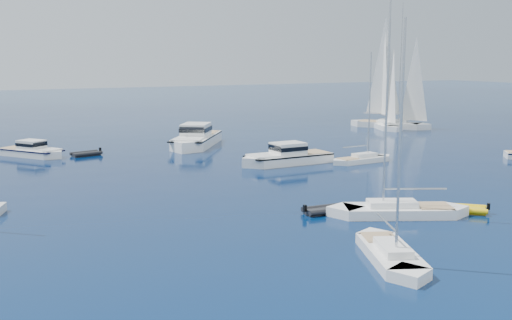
{
  "coord_description": "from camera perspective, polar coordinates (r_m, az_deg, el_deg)",
  "views": [
    {
      "loc": [
        -21.67,
        -17.3,
        10.5
      ],
      "look_at": [
        1.27,
        26.25,
        2.2
      ],
      "focal_mm": 42.45,
      "sensor_mm": 36.0,
      "label": 1
    }
  ],
  "objects": [
    {
      "name": "motor_cruiser_centre",
      "position": [
        60.9,
        2.87,
        -0.37
      ],
      "size": [
        10.57,
        3.44,
        2.76
      ],
      "primitive_type": null,
      "rotation": [
        0.0,
        0.0,
        1.59
      ],
      "color": "white",
      "rests_on": "ground"
    },
    {
      "name": "sailboat_fore",
      "position": [
        33.11,
        12.54,
        -9.16
      ],
      "size": [
        5.62,
        8.97,
        12.93
      ],
      "primitive_type": null,
      "rotation": [
        0.0,
        0.0,
        2.73
      ],
      "color": "white",
      "rests_on": "ground"
    },
    {
      "name": "tender_grey_near",
      "position": [
        41.87,
        6.46,
        -5.02
      ],
      "size": [
        3.17,
        1.93,
        0.95
      ],
      "primitive_type": null,
      "rotation": [
        0.0,
        0.0,
        4.65
      ],
      "color": "black",
      "rests_on": "ground"
    },
    {
      "name": "motor_cruiser_distant",
      "position": [
        73.5,
        -5.71,
        1.31
      ],
      "size": [
        11.08,
        13.12,
        3.48
      ],
      "primitive_type": null,
      "rotation": [
        0.0,
        0.0,
        2.51
      ],
      "color": "white",
      "rests_on": "ground"
    },
    {
      "name": "tender_grey_far",
      "position": [
        68.49,
        -15.7,
        0.39
      ],
      "size": [
        3.64,
        2.54,
        0.95
      ],
      "primitive_type": null,
      "rotation": [
        0.0,
        0.0,
        1.79
      ],
      "color": "black",
      "rests_on": "ground"
    },
    {
      "name": "motor_cruiser_horizon",
      "position": [
        69.78,
        -20.24,
        0.32
      ],
      "size": [
        7.14,
        8.57,
        2.26
      ],
      "primitive_type": null,
      "rotation": [
        0.0,
        0.0,
        3.76
      ],
      "color": "white",
      "rests_on": "ground"
    },
    {
      "name": "sailboat_sails_far",
      "position": [
        94.1,
        12.0,
        2.96
      ],
      "size": [
        6.85,
        11.62,
        16.65
      ],
      "primitive_type": null,
      "rotation": [
        0.0,
        0.0,
        2.77
      ],
      "color": "white",
      "rests_on": "ground"
    },
    {
      "name": "ground",
      "position": [
        29.65,
        22.52,
        -11.93
      ],
      "size": [
        400.0,
        400.0,
        0.0
      ],
      "primitive_type": "plane",
      "color": "navy",
      "rests_on": "ground"
    },
    {
      "name": "sailboat_sails_r",
      "position": [
        95.08,
        12.48,
        3.01
      ],
      "size": [
        9.96,
        12.93,
        19.34
      ],
      "primitive_type": null,
      "rotation": [
        0.0,
        0.0,
        3.71
      ],
      "color": "silver",
      "rests_on": "ground"
    },
    {
      "name": "sailboat_mid_r",
      "position": [
        42.05,
        13.2,
        -5.15
      ],
      "size": [
        10.23,
        6.85,
        14.87
      ],
      "primitive_type": null,
      "rotation": [
        0.0,
        0.0,
        1.11
      ],
      "color": "white",
      "rests_on": "ground"
    },
    {
      "name": "sailboat_centre",
      "position": [
        62.75,
        9.96,
        -0.21
      ],
      "size": [
        7.97,
        2.54,
        11.55
      ],
      "primitive_type": null,
      "rotation": [
        0.0,
        0.0,
        4.78
      ],
      "color": "white",
      "rests_on": "ground"
    },
    {
      "name": "tender_yellow",
      "position": [
        44.25,
        18.77,
        -4.68
      ],
      "size": [
        3.85,
        3.79,
        0.95
      ],
      "primitive_type": null,
      "rotation": [
        0.0,
        0.0,
        0.81
      ],
      "color": "yellow",
      "rests_on": "ground"
    }
  ]
}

